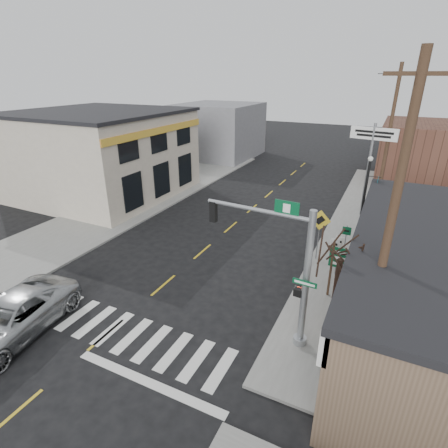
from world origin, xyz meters
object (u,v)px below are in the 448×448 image
at_px(dance_center_sign, 372,147).
at_px(utility_pole_far, 389,135).
at_px(utility_pole_near, 389,231).
at_px(bare_tree, 343,244).
at_px(guide_sign, 346,265).
at_px(traffic_signal_pole, 289,263).
at_px(fire_hydrant, 347,301).
at_px(lamp_post, 365,196).
at_px(suv, 10,318).

relative_size(dance_center_sign, utility_pole_far, 0.63).
xyz_separation_m(utility_pole_near, utility_pole_far, (-0.81, 18.89, 0.06)).
xyz_separation_m(dance_center_sign, utility_pole_near, (1.68, -15.41, 0.29)).
bearing_deg(bare_tree, guide_sign, 89.48).
relative_size(bare_tree, utility_pole_far, 0.51).
distance_m(guide_sign, utility_pole_far, 15.46).
relative_size(dance_center_sign, utility_pole_near, 0.64).
height_order(traffic_signal_pole, fire_hydrant, traffic_signal_pole).
height_order(guide_sign, lamp_post, lamp_post).
bearing_deg(dance_center_sign, bare_tree, -78.23).
height_order(suv, lamp_post, lamp_post).
relative_size(guide_sign, bare_tree, 0.52).
xyz_separation_m(traffic_signal_pole, guide_sign, (1.67, 3.71, -1.60)).
distance_m(bare_tree, utility_pole_near, 1.97).
distance_m(traffic_signal_pole, lamp_post, 9.85).
height_order(dance_center_sign, bare_tree, dance_center_sign).
bearing_deg(guide_sign, utility_pole_far, 91.96).
relative_size(guide_sign, utility_pole_far, 0.26).
bearing_deg(utility_pole_far, guide_sign, -88.53).
xyz_separation_m(lamp_post, bare_tree, (-0.04, -8.91, 0.98)).
xyz_separation_m(suv, dance_center_sign, (11.18, 19.70, 4.30)).
bearing_deg(utility_pole_far, lamp_post, -89.65).
relative_size(suv, traffic_signal_pole, 1.02).
bearing_deg(fire_hydrant, utility_pole_near, -73.11).
bearing_deg(bare_tree, suv, -155.67).
xyz_separation_m(fire_hydrant, lamp_post, (-0.28, 6.54, 2.84)).
height_order(utility_pole_near, utility_pole_far, utility_pole_far).
relative_size(suv, guide_sign, 2.10).
height_order(guide_sign, fire_hydrant, guide_sign).
xyz_separation_m(guide_sign, dance_center_sign, (-0.38, 11.56, 3.19)).
xyz_separation_m(guide_sign, bare_tree, (-0.03, -2.92, 2.37)).
distance_m(suv, utility_pole_near, 14.32).
bearing_deg(lamp_post, utility_pole_near, -80.83).
bearing_deg(suv, bare_tree, 16.55).
bearing_deg(fire_hydrant, bare_tree, -97.86).
bearing_deg(dance_center_sign, suv, -109.22).
height_order(guide_sign, utility_pole_far, utility_pole_far).
height_order(lamp_post, bare_tree, lamp_post).
xyz_separation_m(traffic_signal_pole, fire_hydrant, (1.97, 3.16, -3.05)).
distance_m(lamp_post, utility_pole_near, 10.14).
bearing_deg(lamp_post, fire_hydrant, -85.79).
xyz_separation_m(lamp_post, dance_center_sign, (-0.40, 5.57, 1.80)).
distance_m(fire_hydrant, dance_center_sign, 12.99).
bearing_deg(suv, guide_sign, 27.35).
xyz_separation_m(guide_sign, utility_pole_near, (1.30, -3.85, 3.48)).
height_order(suv, utility_pole_far, utility_pole_far).
height_order(bare_tree, utility_pole_near, utility_pole_near).
height_order(fire_hydrant, utility_pole_far, utility_pole_far).
xyz_separation_m(suv, bare_tree, (11.54, 5.22, 3.48)).
distance_m(traffic_signal_pole, dance_center_sign, 15.41).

